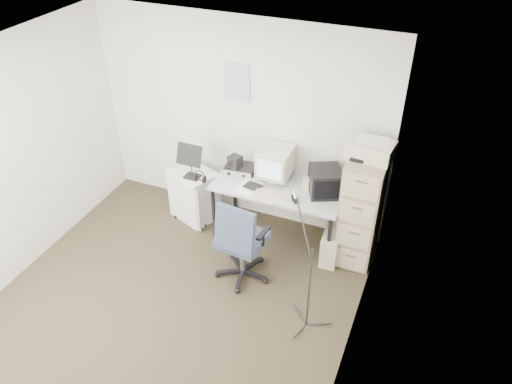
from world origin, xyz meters
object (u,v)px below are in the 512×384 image
at_px(filing_cabinet, 361,209).
at_px(side_cart, 194,194).
at_px(desk, 278,211).
at_px(office_chair, 242,238).

distance_m(filing_cabinet, side_cart, 2.09).
height_order(filing_cabinet, desk, filing_cabinet).
distance_m(filing_cabinet, office_chair, 1.35).
relative_size(filing_cabinet, office_chair, 1.23).
xyz_separation_m(desk, office_chair, (-0.12, -0.78, 0.16)).
bearing_deg(filing_cabinet, desk, -178.19).
bearing_deg(filing_cabinet, office_chair, -143.02).
xyz_separation_m(office_chair, side_cart, (-0.99, 0.76, -0.20)).
relative_size(desk, side_cart, 2.30).
height_order(desk, office_chair, office_chair).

